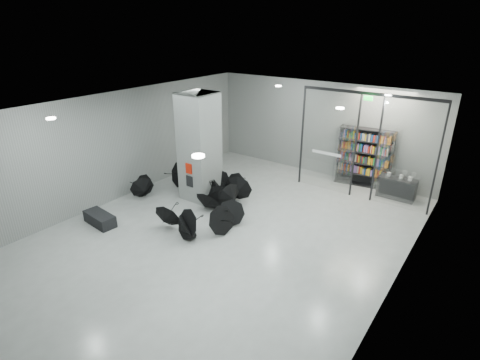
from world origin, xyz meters
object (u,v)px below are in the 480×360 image
Objects in this scene: bench at (100,219)px; bookshelf at (364,157)px; shop_counter at (397,188)px; umbrella_cluster at (204,199)px; column at (199,147)px.

bookshelf reaches higher than bench.
bookshelf is at bearing 162.69° from shop_counter.
umbrella_cluster is at bearing -135.83° from bookshelf.
column is 2.94× the size of shop_counter.
bench is 10.29m from bookshelf.
shop_counter is (6.12, 4.27, -1.59)m from column.
column is at bearing 75.50° from bench.
column is at bearing -144.68° from shop_counter.
umbrella_cluster is (0.63, -0.58, -1.70)m from column.
shop_counter is (7.43, 7.88, 0.21)m from bench.
bookshelf is (5.92, 8.36, 1.00)m from bench.
umbrella_cluster reaches higher than bench.
bench is at bearing -109.86° from column.
shop_counter is at bearing 52.05° from bench.
column is 6.67m from bookshelf.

